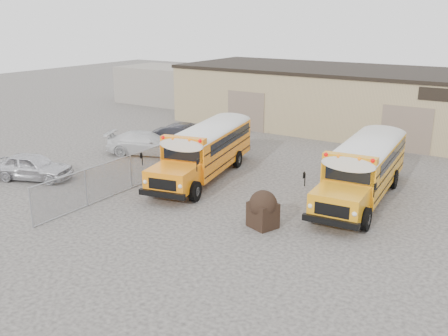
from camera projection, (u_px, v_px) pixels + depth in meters
The scene contains 10 objects.
ground at pixel (230, 212), 22.63m from camera, with size 120.00×120.00×0.00m, color #34312F.
warehouse at pixel (370, 100), 38.01m from camera, with size 30.20×10.20×4.67m.
chainlink_fence at pixel (168, 158), 27.89m from camera, with size 0.07×18.07×1.81m.
distant_building_left at pixel (163, 84), 51.19m from camera, with size 8.00×6.00×3.60m, color gray.
school_bus_left at pixel (241, 125), 32.71m from camera, with size 4.27×9.98×2.84m.
school_bus_right at pixel (388, 139), 29.07m from camera, with size 3.13×9.86×2.84m.
tarp_bundle at pixel (263, 209), 20.80m from camera, with size 1.35×1.29×1.62m.
car_silver at pixel (33, 166), 26.94m from camera, with size 1.73×4.30×1.46m, color silver.
car_white at pixel (146, 143), 31.94m from camera, with size 2.03×5.00×1.45m, color silver.
car_dark at pixel (188, 137), 33.24m from camera, with size 1.70×4.87×1.61m, color black.
Camera 1 is at (11.17, -17.85, 8.53)m, focal length 40.00 mm.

